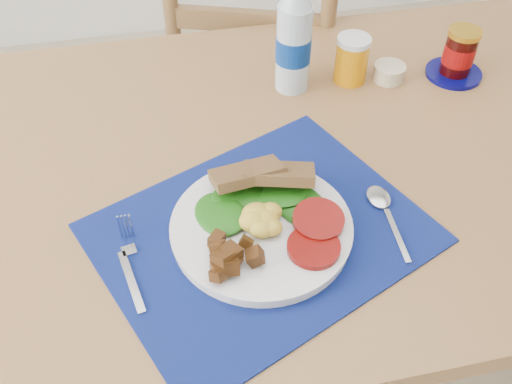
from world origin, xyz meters
TOP-DOWN VIEW (x-y plane):
  - table at (0.00, 0.20)m, footprint 1.40×0.90m
  - chair_far at (-0.07, 0.80)m, footprint 0.55×0.54m
  - placemat at (-0.23, 0.02)m, footprint 0.60×0.54m
  - breakfast_plate at (-0.23, 0.02)m, footprint 0.28×0.28m
  - fork at (-0.43, 0.01)m, footprint 0.04×0.17m
  - spoon at (-0.02, 0.03)m, footprint 0.04×0.16m
  - water_bottle at (-0.08, 0.40)m, footprint 0.07×0.07m
  - juice_glass at (0.04, 0.40)m, footprint 0.07×0.07m
  - ramekin at (0.12, 0.38)m, footprint 0.07×0.07m
  - jam_on_saucer at (0.26, 0.37)m, footprint 0.12×0.12m

SIDE VIEW (x-z plane):
  - chair_far at x=-0.07m, z-range 0.00..1.18m
  - table at x=0.00m, z-range 0.29..1.04m
  - placemat at x=-0.23m, z-range 0.75..0.75m
  - fork at x=-0.43m, z-range 0.75..0.76m
  - spoon at x=-0.02m, z-range 0.75..0.76m
  - ramekin at x=0.12m, z-range 0.75..0.78m
  - breakfast_plate at x=-0.23m, z-range 0.74..0.81m
  - juice_glass at x=0.04m, z-range 0.75..0.84m
  - jam_on_saucer at x=0.26m, z-range 0.74..0.85m
  - water_bottle at x=-0.08m, z-range 0.74..0.97m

